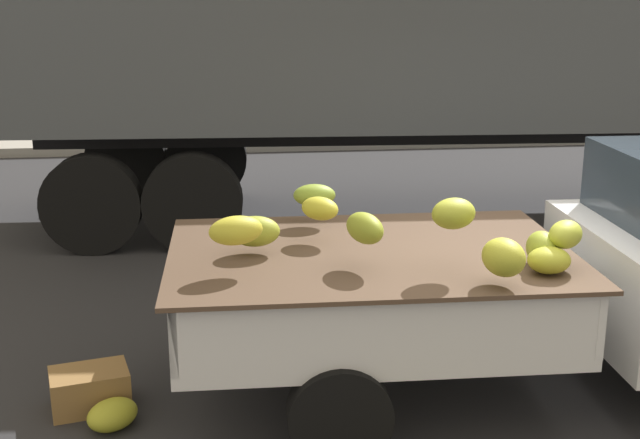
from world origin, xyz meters
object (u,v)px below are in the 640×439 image
Objects in this scene: produce_crate at (90,389)px; pickup_truck at (638,271)px; fallen_banana_bunch_near_tailgate at (112,415)px; semi_trailer at (495,8)px.

pickup_truck is at bearing -1.51° from produce_crate.
fallen_banana_bunch_near_tailgate is (-3.65, -0.21, -0.78)m from pickup_truck.
semi_trailer is (0.37, 4.64, 1.66)m from pickup_truck.
produce_crate is at bearing 179.42° from pickup_truck.
semi_trailer is at bearing 50.30° from fallen_banana_bunch_near_tailgate.
semi_trailer reaches higher than pickup_truck.
pickup_truck reaches higher than produce_crate.
produce_crate is (-3.84, 0.10, -0.74)m from pickup_truck.
pickup_truck is 3.74m from fallen_banana_bunch_near_tailgate.
pickup_truck is 9.26× the size of produce_crate.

